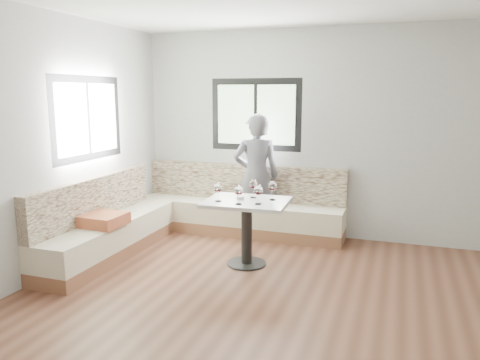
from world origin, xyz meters
name	(u,v)px	position (x,y,z in m)	size (l,w,h in m)	color
room	(264,156)	(-0.08, 0.08, 1.41)	(5.01, 5.01, 2.81)	brown
banquette	(185,218)	(-1.59, 1.62, 0.33)	(2.90, 2.80, 0.95)	brown
table	(247,217)	(-0.57, 1.10, 0.57)	(0.96, 0.76, 0.76)	black
person	(256,176)	(-0.78, 2.14, 0.84)	(0.61, 0.40, 1.68)	slate
olive_ramekin	(240,198)	(-0.65, 1.12, 0.78)	(0.09, 0.09, 0.04)	white
wine_glass_a	(218,188)	(-0.85, 0.94, 0.91)	(0.10, 0.10, 0.22)	white
wine_glass_b	(239,191)	(-0.59, 0.88, 0.91)	(0.10, 0.10, 0.22)	white
wine_glass_c	(258,191)	(-0.39, 0.96, 0.91)	(0.10, 0.10, 0.22)	white
wine_glass_d	(253,185)	(-0.54, 1.25, 0.91)	(0.10, 0.10, 0.22)	white
wine_glass_e	(273,187)	(-0.30, 1.21, 0.91)	(0.10, 0.10, 0.22)	white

